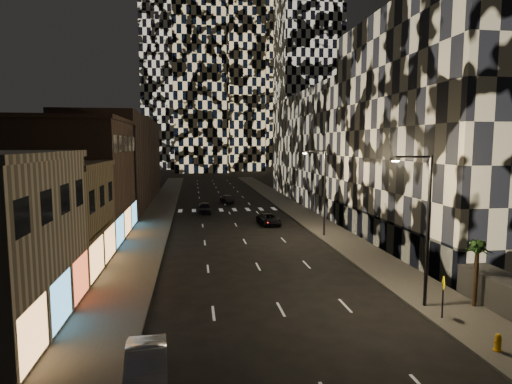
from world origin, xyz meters
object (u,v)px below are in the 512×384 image
object	(u,v)px
streetlight_far	(323,186)
ped_sign	(443,290)
streetlight_near	(425,220)
car_dark_midlane	(205,208)
car_silver_parked	(146,368)
fire_hydrant	(498,343)
car_dark_rightlane	(269,219)
car_dark_oncoming	(227,199)
palm_tree	(477,252)

from	to	relation	value
streetlight_far	ped_sign	size ratio (longest dim) A/B	3.75
streetlight_near	streetlight_far	distance (m)	20.00
car_dark_midlane	car_silver_parked	bearing A→B (deg)	-93.03
streetlight_far	car_dark_midlane	distance (m)	21.32
car_dark_midlane	fire_hydrant	bearing A→B (deg)	-72.15
car_dark_rightlane	ped_sign	xyz separation A→B (m)	(4.56, -29.34, 1.09)
car_silver_parked	car_dark_midlane	xyz separation A→B (m)	(3.54, 43.27, -0.00)
ped_sign	car_silver_parked	bearing A→B (deg)	-140.69
car_dark_oncoming	streetlight_far	bearing A→B (deg)	101.51
car_dark_oncoming	car_dark_rightlane	size ratio (longest dim) A/B	0.98
streetlight_near	car_dark_oncoming	world-z (taller)	streetlight_near
car_dark_midlane	car_dark_rightlane	bearing A→B (deg)	-50.53
streetlight_near	car_dark_midlane	size ratio (longest dim) A/B	1.96
car_dark_midlane	car_dark_oncoming	distance (m)	11.16
car_dark_oncoming	car_silver_parked	bearing A→B (deg)	77.60
car_silver_parked	fire_hydrant	xyz separation A→B (m)	(16.01, 0.38, -0.24)
streetlight_far	car_dark_rightlane	bearing A→B (deg)	120.27
car_dark_oncoming	car_dark_rightlane	bearing A→B (deg)	95.48
car_silver_parked	fire_hydrant	bearing A→B (deg)	-3.35
streetlight_far	palm_tree	world-z (taller)	streetlight_far
streetlight_far	car_dark_oncoming	distance (m)	29.01
ped_sign	palm_tree	xyz separation A→B (m)	(2.94, 1.37, 1.69)
car_silver_parked	palm_tree	distance (m)	19.56
car_dark_midlane	car_dark_rightlane	size ratio (longest dim) A/B	0.96
fire_hydrant	palm_tree	size ratio (longest dim) A/B	0.21
palm_tree	streetlight_near	bearing A→B (deg)	170.90
car_dark_oncoming	palm_tree	size ratio (longest dim) A/B	1.17
ped_sign	palm_tree	bearing A→B (deg)	48.99
streetlight_far	ped_sign	xyz separation A→B (m)	(0.20, -21.88, -3.60)
streetlight_far	palm_tree	distance (m)	20.83
fire_hydrant	car_silver_parked	bearing A→B (deg)	-178.65
palm_tree	fire_hydrant	bearing A→B (deg)	-115.67
car_silver_parked	fire_hydrant	size ratio (longest dim) A/B	5.72
car_silver_parked	palm_tree	bearing A→B (deg)	12.24
fire_hydrant	ped_sign	bearing A→B (deg)	95.97
streetlight_near	ped_sign	world-z (taller)	streetlight_near
car_dark_rightlane	fire_hydrant	bearing A→B (deg)	-87.35
car_dark_midlane	car_dark_rightlane	world-z (taller)	car_dark_midlane
car_dark_oncoming	ped_sign	world-z (taller)	ped_sign
car_silver_parked	ped_sign	xyz separation A→B (m)	(15.60, 4.28, 0.97)
car_silver_parked	fire_hydrant	world-z (taller)	car_silver_parked
car_silver_parked	car_dark_oncoming	xyz separation A→B (m)	(7.54, 53.69, -0.10)
fire_hydrant	palm_tree	world-z (taller)	palm_tree
fire_hydrant	streetlight_near	bearing A→B (deg)	96.06
streetlight_far	car_dark_oncoming	world-z (taller)	streetlight_far
car_dark_rightlane	fire_hydrant	size ratio (longest dim) A/B	5.74
streetlight_near	car_dark_rightlane	world-z (taller)	streetlight_near
car_silver_parked	car_dark_rightlane	bearing A→B (deg)	67.12
car_silver_parked	ped_sign	bearing A→B (deg)	10.63
streetlight_near	palm_tree	distance (m)	3.71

